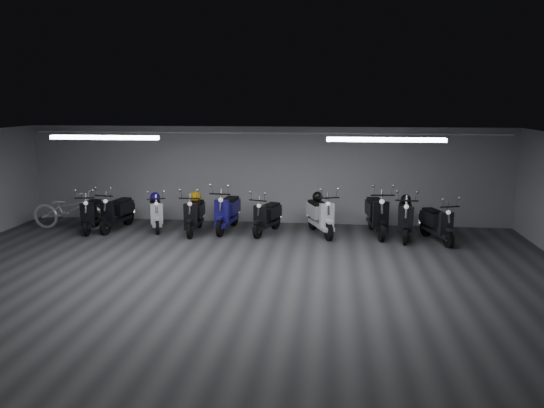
# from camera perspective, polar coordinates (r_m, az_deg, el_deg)

# --- Properties ---
(floor) EXTENTS (14.00, 10.00, 0.01)m
(floor) POSITION_cam_1_polar(r_m,az_deg,el_deg) (10.66, -4.18, -8.13)
(floor) COLOR #353638
(floor) RESTS_ON ground
(ceiling) EXTENTS (14.00, 10.00, 0.01)m
(ceiling) POSITION_cam_1_polar(r_m,az_deg,el_deg) (10.09, -4.41, 7.11)
(ceiling) COLOR gray
(ceiling) RESTS_ON ground
(back_wall) EXTENTS (14.00, 0.01, 2.80)m
(back_wall) POSITION_cam_1_polar(r_m,az_deg,el_deg) (15.16, -0.79, 3.17)
(back_wall) COLOR #9B9B9D
(back_wall) RESTS_ON ground
(front_wall) EXTENTS (14.00, 0.01, 2.80)m
(front_wall) POSITION_cam_1_polar(r_m,az_deg,el_deg) (5.64, -13.90, -11.20)
(front_wall) COLOR #9B9B9D
(front_wall) RESTS_ON ground
(fluor_strip_left) EXTENTS (2.40, 0.18, 0.08)m
(fluor_strip_left) POSITION_cam_1_polar(r_m,az_deg,el_deg) (11.96, -17.86, 6.94)
(fluor_strip_left) COLOR white
(fluor_strip_left) RESTS_ON ceiling
(fluor_strip_right) EXTENTS (2.40, 0.18, 0.08)m
(fluor_strip_right) POSITION_cam_1_polar(r_m,az_deg,el_deg) (10.97, 12.32, 6.88)
(fluor_strip_right) COLOR white
(fluor_strip_right) RESTS_ON ceiling
(conduit) EXTENTS (13.60, 0.05, 0.05)m
(conduit) POSITION_cam_1_polar(r_m,az_deg,el_deg) (14.95, -0.85, 7.76)
(conduit) COLOR white
(conduit) RESTS_ON back_wall
(scooter_0) EXTENTS (0.89, 1.78, 1.27)m
(scooter_0) POSITION_cam_1_polar(r_m,az_deg,el_deg) (15.09, -19.17, -0.44)
(scooter_0) COLOR black
(scooter_0) RESTS_ON floor
(scooter_1) EXTENTS (0.84, 1.83, 1.31)m
(scooter_1) POSITION_cam_1_polar(r_m,az_deg,el_deg) (15.00, -16.65, -0.27)
(scooter_1) COLOR black
(scooter_1) RESTS_ON floor
(scooter_2) EXTENTS (1.09, 1.70, 1.20)m
(scooter_2) POSITION_cam_1_polar(r_m,az_deg,el_deg) (14.72, -12.58, -0.49)
(scooter_2) COLOR silver
(scooter_2) RESTS_ON floor
(scooter_3) EXTENTS (0.66, 1.79, 1.32)m
(scooter_3) POSITION_cam_1_polar(r_m,az_deg,el_deg) (14.17, -8.49, -0.57)
(scooter_3) COLOR black
(scooter_3) RESTS_ON floor
(scooter_4) EXTENTS (0.83, 1.95, 1.41)m
(scooter_4) POSITION_cam_1_polar(r_m,az_deg,el_deg) (14.28, -4.92, -0.20)
(scooter_4) COLOR navy
(scooter_4) RESTS_ON floor
(scooter_5) EXTENTS (1.06, 1.76, 1.24)m
(scooter_5) POSITION_cam_1_polar(r_m,az_deg,el_deg) (13.95, -0.56, -0.78)
(scooter_5) COLOR black
(scooter_5) RESTS_ON floor
(scooter_6) EXTENTS (1.25, 1.95, 1.38)m
(scooter_6) POSITION_cam_1_polar(r_m,az_deg,el_deg) (13.89, 5.33, -0.60)
(scooter_6) COLOR white
(scooter_6) RESTS_ON floor
(scooter_7) EXTENTS (0.88, 2.05, 1.48)m
(scooter_7) POSITION_cam_1_polar(r_m,az_deg,el_deg) (14.06, 11.40, -0.41)
(scooter_7) COLOR black
(scooter_7) RESTS_ON floor
(scooter_8) EXTENTS (0.83, 1.92, 1.38)m
(scooter_8) POSITION_cam_1_polar(r_m,az_deg,el_deg) (13.87, 14.37, -0.91)
(scooter_8) COLOR black
(scooter_8) RESTS_ON floor
(scooter_9) EXTENTS (1.06, 1.78, 1.26)m
(scooter_9) POSITION_cam_1_polar(r_m,az_deg,el_deg) (13.79, 17.63, -1.42)
(scooter_9) COLOR black
(scooter_9) RESTS_ON floor
(bicycle) EXTENTS (2.09, 0.80, 1.34)m
(bicycle) POSITION_cam_1_polar(r_m,az_deg,el_deg) (15.47, -21.38, -0.19)
(bicycle) COLOR white
(bicycle) RESTS_ON floor
(helmet_0) EXTENTS (0.29, 0.29, 0.29)m
(helmet_0) POSITION_cam_1_polar(r_m,az_deg,el_deg) (14.35, -8.32, 0.82)
(helmet_0) COLOR #C8880B
(helmet_0) RESTS_ON scooter_3
(helmet_1) EXTENTS (0.28, 0.28, 0.28)m
(helmet_1) POSITION_cam_1_polar(r_m,az_deg,el_deg) (14.89, -12.66, 0.74)
(helmet_1) COLOR navy
(helmet_1) RESTS_ON scooter_2
(helmet_2) EXTENTS (0.28, 0.28, 0.28)m
(helmet_2) POSITION_cam_1_polar(r_m,az_deg,el_deg) (14.06, 4.99, 0.81)
(helmet_2) COLOR black
(helmet_2) RESTS_ON scooter_6
(helmet_3) EXTENTS (0.26, 0.26, 0.26)m
(helmet_3) POSITION_cam_1_polar(r_m,az_deg,el_deg) (14.07, 14.41, 0.50)
(helmet_3) COLOR black
(helmet_3) RESTS_ON scooter_8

